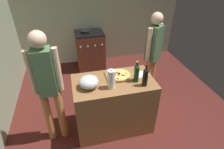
{
  "coord_description": "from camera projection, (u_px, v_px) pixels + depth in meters",
  "views": [
    {
      "loc": [
        -0.68,
        -1.48,
        2.4
      ],
      "look_at": [
        -0.14,
        0.72,
        0.94
      ],
      "focal_mm": 29.71,
      "sensor_mm": 36.0,
      "label": 1
    }
  ],
  "objects": [
    {
      "name": "ground_plane",
      "position": [
        109.0,
        92.0,
        3.87
      ],
      "size": [
        4.24,
        3.59,
        0.02
      ],
      "primitive_type": "cube",
      "color": "#511E19"
    },
    {
      "name": "kitchen_wall_rear",
      "position": [
        94.0,
        10.0,
        4.42
      ],
      "size": [
        4.24,
        0.1,
        2.6
      ],
      "primitive_type": "cube",
      "color": "#99A889",
      "rests_on": "ground_plane"
    },
    {
      "name": "counter",
      "position": [
        114.0,
        105.0,
        2.88
      ],
      "size": [
        1.17,
        0.66,
        0.89
      ],
      "primitive_type": "cube",
      "color": "olive",
      "rests_on": "ground_plane"
    },
    {
      "name": "cutting_board",
      "position": [
        119.0,
        76.0,
        2.74
      ],
      "size": [
        0.4,
        0.32,
        0.02
      ],
      "primitive_type": "cube",
      "color": "olive",
      "rests_on": "counter"
    },
    {
      "name": "pizza",
      "position": [
        119.0,
        75.0,
        2.72
      ],
      "size": [
        0.33,
        0.33,
        0.03
      ],
      "color": "tan",
      "rests_on": "cutting_board"
    },
    {
      "name": "mixing_bowl",
      "position": [
        89.0,
        82.0,
        2.48
      ],
      "size": [
        0.27,
        0.27,
        0.17
      ],
      "color": "#B2B2B7",
      "rests_on": "counter"
    },
    {
      "name": "paper_towel_roll",
      "position": [
        111.0,
        79.0,
        2.44
      ],
      "size": [
        0.1,
        0.1,
        0.27
      ],
      "color": "white",
      "rests_on": "counter"
    },
    {
      "name": "wine_bottle_amber",
      "position": [
        145.0,
        76.0,
        2.48
      ],
      "size": [
        0.07,
        0.07,
        0.33
      ],
      "color": "black",
      "rests_on": "counter"
    },
    {
      "name": "wine_bottle_clear",
      "position": [
        137.0,
        73.0,
        2.56
      ],
      "size": [
        0.07,
        0.07,
        0.32
      ],
      "color": "#143819",
      "rests_on": "counter"
    },
    {
      "name": "recipe_sheet",
      "position": [
        141.0,
        74.0,
        2.79
      ],
      "size": [
        0.24,
        0.19,
        0.0
      ],
      "primitive_type": "cube",
      "rotation": [
        0.0,
        0.0,
        0.22
      ],
      "color": "white",
      "rests_on": "counter"
    },
    {
      "name": "stove",
      "position": [
        90.0,
        50.0,
        4.52
      ],
      "size": [
        0.65,
        0.59,
        0.94
      ],
      "color": "brown",
      "rests_on": "ground_plane"
    },
    {
      "name": "person_in_stripes",
      "position": [
        48.0,
        84.0,
        2.39
      ],
      "size": [
        0.39,
        0.21,
        1.72
      ],
      "color": "#D88C4C",
      "rests_on": "ground_plane"
    },
    {
      "name": "person_in_red",
      "position": [
        153.0,
        53.0,
        3.25
      ],
      "size": [
        0.34,
        0.29,
        1.66
      ],
      "color": "#D88C4C",
      "rests_on": "ground_plane"
    }
  ]
}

